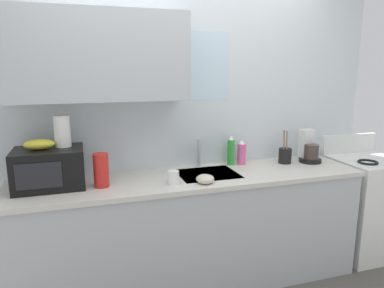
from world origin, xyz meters
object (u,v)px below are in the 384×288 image
at_px(cereal_canister, 101,170).
at_px(microwave, 49,168).
at_px(dish_soap_bottle_green, 231,151).
at_px(paper_towel_roll, 62,131).
at_px(mug_white, 173,177).
at_px(banana_bunch, 39,144).
at_px(coffee_maker, 309,150).
at_px(utensil_crock, 285,155).
at_px(small_bowl, 205,179).
at_px(stove_range, 365,205).
at_px(dish_soap_bottle_pink, 242,153).

bearing_deg(cereal_canister, microwave, 163.87).
distance_m(microwave, dish_soap_bottle_green, 1.44).
bearing_deg(paper_towel_roll, mug_white, -18.21).
bearing_deg(banana_bunch, coffee_maker, 1.53).
xyz_separation_m(coffee_maker, cereal_canister, (-1.79, -0.16, 0.01)).
bearing_deg(cereal_canister, dish_soap_bottle_green, 13.63).
xyz_separation_m(coffee_maker, utensil_crock, (-0.23, 0.01, -0.03)).
height_order(banana_bunch, small_bowl, banana_bunch).
relative_size(mug_white, utensil_crock, 0.33).
height_order(paper_towel_roll, small_bowl, paper_towel_roll).
distance_m(coffee_maker, utensil_crock, 0.23).
height_order(coffee_maker, utensil_crock, utensil_crock).
xyz_separation_m(coffee_maker, mug_white, (-1.30, -0.25, -0.06)).
xyz_separation_m(banana_bunch, cereal_canister, (0.39, -0.10, -0.19)).
bearing_deg(dish_soap_bottle_green, small_bowl, -132.53).
relative_size(stove_range, mug_white, 11.37).
distance_m(microwave, small_bowl, 1.08).
distance_m(stove_range, mug_white, 1.95).
xyz_separation_m(stove_range, utensil_crock, (-0.81, 0.12, 0.51)).
bearing_deg(utensil_crock, small_bowl, -159.36).
bearing_deg(small_bowl, paper_towel_roll, 162.47).
distance_m(coffee_maker, cereal_canister, 1.80).
bearing_deg(banana_bunch, cereal_canister, -14.38).
bearing_deg(stove_range, cereal_canister, -178.71).
relative_size(stove_range, dish_soap_bottle_green, 4.29).
relative_size(utensil_crock, small_bowl, 2.22).
distance_m(microwave, utensil_crock, 1.90).
xyz_separation_m(banana_bunch, coffee_maker, (2.18, 0.06, -0.20)).
height_order(mug_white, small_bowl, mug_white).
bearing_deg(coffee_maker, utensil_crock, 177.15).
bearing_deg(dish_soap_bottle_green, utensil_crock, -11.40).
distance_m(paper_towel_roll, small_bowl, 1.05).
bearing_deg(small_bowl, mug_white, 164.74).
bearing_deg(small_bowl, microwave, 166.69).
height_order(stove_range, banana_bunch, banana_bunch).
height_order(microwave, small_bowl, microwave).
xyz_separation_m(microwave, dish_soap_bottle_green, (1.43, 0.17, -0.02)).
distance_m(mug_white, utensil_crock, 1.10).
relative_size(dish_soap_bottle_green, small_bowl, 1.94).
distance_m(stove_range, banana_bunch, 2.86).
xyz_separation_m(dish_soap_bottle_green, small_bowl, (-0.38, -0.41, -0.09)).
distance_m(dish_soap_bottle_pink, cereal_canister, 1.21).
xyz_separation_m(dish_soap_bottle_green, dish_soap_bottle_pink, (0.09, -0.01, -0.02)).
xyz_separation_m(dish_soap_bottle_green, mug_white, (-0.60, -0.35, -0.07)).
height_order(banana_bunch, dish_soap_bottle_green, banana_bunch).
distance_m(banana_bunch, dish_soap_bottle_pink, 1.59).
distance_m(banana_bunch, coffee_maker, 2.19).
relative_size(dish_soap_bottle_pink, cereal_canister, 0.90).
bearing_deg(utensil_crock, cereal_canister, -173.78).
height_order(banana_bunch, mug_white, banana_bunch).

